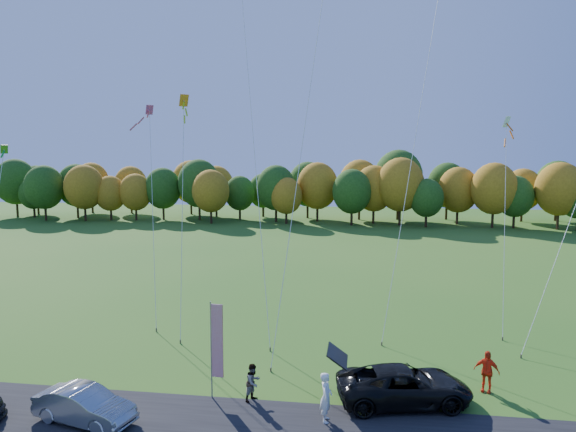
# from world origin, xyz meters

# --- Properties ---
(ground) EXTENTS (160.00, 160.00, 0.00)m
(ground) POSITION_xyz_m (0.00, 0.00, 0.00)
(ground) COLOR #225917
(tree_line) EXTENTS (116.00, 12.00, 10.00)m
(tree_line) POSITION_xyz_m (0.00, 55.00, 0.00)
(tree_line) COLOR #1E4711
(tree_line) RESTS_ON ground
(black_suv) EXTENTS (5.96, 3.65, 1.54)m
(black_suv) POSITION_xyz_m (5.78, -0.42, 0.77)
(black_suv) COLOR black
(black_suv) RESTS_ON ground
(silver_sedan) EXTENTS (4.31, 2.35, 1.35)m
(silver_sedan) POSITION_xyz_m (-6.56, -3.72, 0.67)
(silver_sedan) COLOR #9D9EA2
(silver_sedan) RESTS_ON ground
(person_tailgate_a) EXTENTS (0.49, 0.72, 1.95)m
(person_tailgate_a) POSITION_xyz_m (2.67, -2.31, 0.98)
(person_tailgate_a) COLOR white
(person_tailgate_a) RESTS_ON ground
(person_tailgate_b) EXTENTS (0.90, 0.97, 1.59)m
(person_tailgate_b) POSITION_xyz_m (-0.47, -1.06, 0.79)
(person_tailgate_b) COLOR gray
(person_tailgate_b) RESTS_ON ground
(person_east) EXTENTS (1.17, 0.82, 1.84)m
(person_east) POSITION_xyz_m (9.43, 1.16, 0.92)
(person_east) COLOR red
(person_east) RESTS_ON ground
(feather_flag) EXTENTS (0.56, 0.10, 4.22)m
(feather_flag) POSITION_xyz_m (-2.05, -1.10, 2.58)
(feather_flag) COLOR #999999
(feather_flag) RESTS_ON ground
(kite_delta_blue) EXTENTS (5.65, 11.12, 26.00)m
(kite_delta_blue) POSITION_xyz_m (-2.70, 9.39, 12.52)
(kite_delta_blue) COLOR #4C3F33
(kite_delta_blue) RESTS_ON ground
(kite_parafoil_orange) EXTENTS (7.10, 11.44, 31.86)m
(kite_parafoil_orange) POSITION_xyz_m (7.72, 11.42, 15.73)
(kite_parafoil_orange) COLOR #4C3F33
(kite_parafoil_orange) RESTS_ON ground
(kite_delta_red) EXTENTS (3.67, 9.21, 24.46)m
(kite_delta_red) POSITION_xyz_m (0.93, 6.06, 12.06)
(kite_delta_red) COLOR #4C3F33
(kite_delta_red) RESTS_ON ground
(kite_diamond_yellow) EXTENTS (1.73, 5.24, 14.29)m
(kite_diamond_yellow) POSITION_xyz_m (-6.36, 7.14, 7.02)
(kite_diamond_yellow) COLOR #4C3F33
(kite_diamond_yellow) RESTS_ON ground
(kite_diamond_white) EXTENTS (2.20, 7.96, 13.17)m
(kite_diamond_white) POSITION_xyz_m (12.63, 11.46, 6.39)
(kite_diamond_white) COLOR #4C3F33
(kite_diamond_white) RESTS_ON ground
(kite_diamond_pink) EXTENTS (3.25, 6.89, 13.97)m
(kite_diamond_pink) POSITION_xyz_m (-9.19, 9.58, 6.79)
(kite_diamond_pink) COLOR #4C3F33
(kite_diamond_pink) RESTS_ON ground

